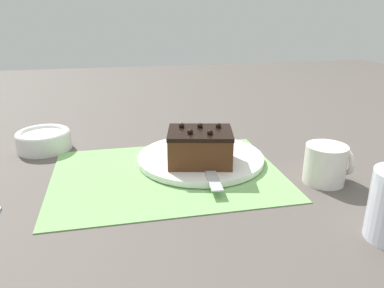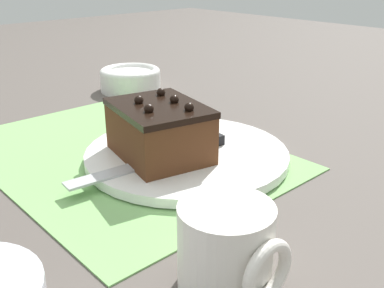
# 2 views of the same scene
# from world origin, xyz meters

# --- Properties ---
(ground_plane) EXTENTS (3.00, 3.00, 0.00)m
(ground_plane) POSITION_xyz_m (0.00, 0.00, 0.00)
(ground_plane) COLOR #544C47
(placemat_woven) EXTENTS (0.46, 0.34, 0.00)m
(placemat_woven) POSITION_xyz_m (0.00, 0.00, 0.00)
(placemat_woven) COLOR #7AB266
(placemat_woven) RESTS_ON ground_plane
(cake_plate) EXTENTS (0.28, 0.28, 0.01)m
(cake_plate) POSITION_xyz_m (0.08, 0.05, 0.01)
(cake_plate) COLOR white
(cake_plate) RESTS_ON placemat_woven
(chocolate_cake) EXTENTS (0.15, 0.13, 0.08)m
(chocolate_cake) POSITION_xyz_m (0.07, 0.01, 0.05)
(chocolate_cake) COLOR #512D19
(chocolate_cake) RESTS_ON cake_plate
(serving_knife) EXTENTS (0.04, 0.23, 0.01)m
(serving_knife) POSITION_xyz_m (0.09, 0.03, 0.02)
(serving_knife) COLOR black
(serving_knife) RESTS_ON cake_plate
(small_bowl) EXTENTS (0.13, 0.13, 0.05)m
(small_bowl) POSITION_xyz_m (-0.27, 0.21, 0.03)
(small_bowl) COLOR white
(small_bowl) RESTS_ON ground_plane
(coffee_mug) EXTENTS (0.09, 0.08, 0.08)m
(coffee_mug) POSITION_xyz_m (0.29, -0.10, 0.04)
(coffee_mug) COLOR silver
(coffee_mug) RESTS_ON ground_plane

